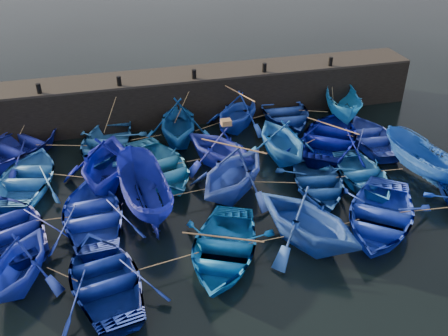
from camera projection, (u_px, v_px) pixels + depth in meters
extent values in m
plane|color=black|center=(244.00, 222.00, 20.42)|extent=(120.00, 120.00, 0.00)
cube|color=black|center=(192.00, 96.00, 28.46)|extent=(26.00, 2.50, 2.50)
cube|color=black|center=(191.00, 74.00, 27.78)|extent=(26.00, 2.50, 0.12)
cylinder|color=black|center=(39.00, 88.00, 25.15)|extent=(0.24, 0.24, 0.50)
cylinder|color=black|center=(119.00, 81.00, 26.01)|extent=(0.24, 0.24, 0.50)
cylinder|color=black|center=(194.00, 74.00, 26.87)|extent=(0.24, 0.24, 0.50)
cylinder|color=black|center=(264.00, 68.00, 27.74)|extent=(0.24, 0.24, 0.50)
cylinder|color=black|center=(331.00, 62.00, 28.60)|extent=(0.24, 0.24, 0.50)
imported|color=navy|center=(17.00, 146.00, 24.70)|extent=(6.86, 6.76, 1.17)
imported|color=#1F5891|center=(105.00, 144.00, 25.03)|extent=(5.07, 6.05, 1.08)
imported|color=navy|center=(178.00, 122.00, 25.68)|extent=(4.73, 5.23, 2.40)
imported|color=blue|center=(238.00, 111.00, 27.06)|extent=(5.34, 5.36, 2.14)
imported|color=navy|center=(284.00, 112.00, 28.23)|extent=(4.24, 5.71, 1.14)
imported|color=#1E70BD|center=(343.00, 104.00, 28.25)|extent=(3.03, 5.02, 1.82)
imported|color=blue|center=(28.00, 177.00, 22.40)|extent=(4.58, 5.65, 1.03)
imported|color=#0C1392|center=(105.00, 161.00, 22.10)|extent=(5.16, 5.67, 2.56)
imported|color=#297CC8|center=(159.00, 166.00, 23.15)|extent=(5.06, 6.10, 1.10)
imported|color=#1A2796|center=(220.00, 146.00, 23.63)|extent=(5.32, 5.47, 2.19)
imported|color=blue|center=(282.00, 139.00, 24.21)|extent=(3.98, 4.54, 2.27)
imported|color=#000772|center=(331.00, 137.00, 25.58)|extent=(6.58, 6.98, 1.18)
imported|color=#27399E|center=(373.00, 136.00, 25.86)|extent=(3.65, 4.83, 0.95)
imported|color=navy|center=(12.00, 226.00, 19.39)|extent=(4.97, 5.78, 1.01)
imported|color=#1F35C2|center=(93.00, 214.00, 20.00)|extent=(3.91, 5.30, 1.06)
imported|color=navy|center=(144.00, 192.00, 20.57)|extent=(2.42, 5.20, 1.94)
imported|color=#2B47AF|center=(233.00, 172.00, 21.46)|extent=(6.10, 6.08, 2.43)
imported|color=navy|center=(318.00, 181.00, 22.15)|extent=(4.05, 5.12, 0.96)
imported|color=#1A5BA5|center=(364.00, 175.00, 22.64)|extent=(3.18, 4.39, 0.90)
imported|color=#12449E|center=(421.00, 160.00, 22.95)|extent=(2.75, 4.79, 1.74)
imported|color=#1D32C7|center=(17.00, 262.00, 16.88)|extent=(4.32, 4.63, 1.97)
imported|color=navy|center=(105.00, 277.00, 16.94)|extent=(4.41, 5.55, 1.04)
imported|color=#0A57A2|center=(223.00, 249.00, 18.19)|extent=(5.35, 6.05, 1.04)
imported|color=#1D46A5|center=(308.00, 219.00, 18.58)|extent=(5.80, 6.04, 2.46)
imported|color=#1732C0|center=(380.00, 216.00, 19.85)|extent=(6.34, 6.64, 1.12)
cube|color=brown|center=(226.00, 122.00, 23.06)|extent=(0.46, 0.40, 0.26)
cylinder|color=tan|center=(61.00, 145.00, 24.87)|extent=(2.47, 0.78, 0.04)
cylinder|color=tan|center=(143.00, 138.00, 25.52)|extent=(1.97, 0.26, 0.04)
cylinder|color=tan|center=(209.00, 126.00, 26.68)|extent=(1.62, 0.73, 0.04)
cylinder|color=tan|center=(261.00, 116.00, 27.79)|extent=(1.06, 0.39, 0.04)
cylinder|color=tan|center=(313.00, 111.00, 28.34)|extent=(1.51, 0.66, 0.04)
cylinder|color=tan|center=(68.00, 176.00, 22.43)|extent=(1.66, 0.82, 0.04)
cylinder|color=tan|center=(133.00, 170.00, 22.81)|extent=(0.57, 0.23, 0.04)
cylinder|color=tan|center=(190.00, 161.00, 23.53)|extent=(1.19, 0.18, 0.04)
cylinder|color=tan|center=(251.00, 153.00, 24.21)|extent=(1.30, 0.13, 0.04)
cylinder|color=tan|center=(307.00, 143.00, 25.06)|extent=(1.12, 0.59, 0.04)
cylinder|color=tan|center=(352.00, 136.00, 25.71)|extent=(0.43, 0.35, 0.04)
cylinder|color=tan|center=(53.00, 219.00, 19.68)|extent=(1.29, 0.09, 0.04)
cylinder|color=tan|center=(119.00, 207.00, 20.39)|extent=(0.34, 0.43, 0.04)
cylinder|color=tan|center=(190.00, 192.00, 21.30)|extent=(2.10, 0.26, 0.04)
cylinder|color=tan|center=(276.00, 182.00, 21.96)|extent=(1.95, 0.64, 0.04)
cylinder|color=tan|center=(341.00, 177.00, 22.35)|extent=(0.45, 0.05, 0.04)
cylinder|color=tan|center=(392.00, 170.00, 22.86)|extent=(1.01, 0.13, 0.04)
cylinder|color=tan|center=(62.00, 274.00, 17.01)|extent=(1.05, 0.99, 0.04)
cylinder|color=tan|center=(166.00, 262.00, 17.55)|extent=(2.45, 0.44, 0.04)
cylinder|color=tan|center=(265.00, 240.00, 18.55)|extent=(1.50, 0.10, 0.04)
cylinder|color=tan|center=(344.00, 224.00, 19.40)|extent=(1.46, 0.30, 0.04)
cylinder|color=tan|center=(428.00, 209.00, 20.22)|extent=(2.46, 0.27, 0.04)
cylinder|color=tan|center=(29.00, 115.00, 25.45)|extent=(1.42, 0.36, 2.09)
cylinder|color=tan|center=(112.00, 110.00, 26.04)|extent=(1.16, 1.11, 2.09)
cylinder|color=tan|center=(185.00, 101.00, 26.97)|extent=(1.39, 0.88, 2.09)
cylinder|color=tan|center=(248.00, 92.00, 28.06)|extent=(1.97, 0.18, 2.09)
cylinder|color=tan|center=(271.00, 88.00, 28.51)|extent=(0.95, 0.26, 2.08)
cylinder|color=tan|center=(332.00, 84.00, 29.04)|extent=(0.25, 0.46, 2.08)
cylinder|color=#99724C|center=(238.00, 93.00, 26.49)|extent=(1.08, 2.84, 0.06)
cylinder|color=#99724C|center=(332.00, 126.00, 25.26)|extent=(1.77, 2.49, 0.06)
cylinder|color=#99724C|center=(234.00, 146.00, 20.81)|extent=(2.34, 1.97, 0.06)
cylinder|color=#99724C|center=(223.00, 237.00, 17.90)|extent=(2.74, 1.32, 0.06)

